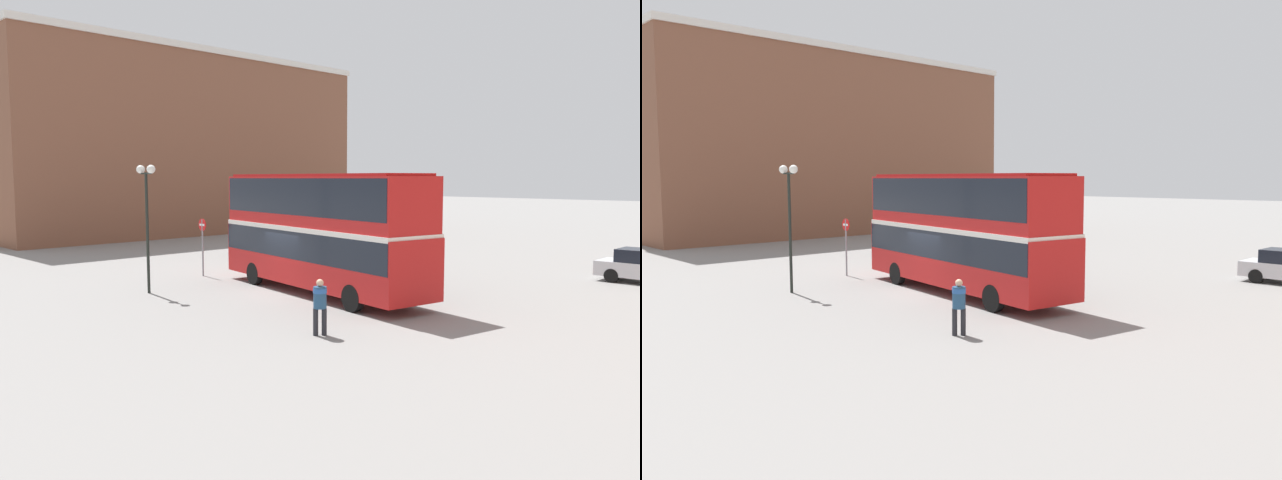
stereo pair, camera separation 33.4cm
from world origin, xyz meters
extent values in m
plane|color=gray|center=(0.00, 0.00, 0.00)|extent=(240.00, 240.00, 0.00)
cube|color=brown|center=(-27.83, 13.44, 7.45)|extent=(8.31, 32.04, 14.89)
cube|color=silver|center=(-27.83, 13.44, 15.14)|extent=(8.61, 32.34, 0.50)
cube|color=red|center=(1.13, 0.91, 1.56)|extent=(11.73, 4.44, 2.27)
cube|color=red|center=(1.13, 0.91, 3.77)|extent=(11.55, 4.34, 2.16)
cube|color=black|center=(1.13, 0.91, 2.07)|extent=(11.62, 4.45, 1.12)
cube|color=black|center=(1.13, 0.91, 4.03)|extent=(11.38, 4.34, 1.47)
cube|color=silver|center=(1.13, 0.91, 2.72)|extent=(11.62, 4.45, 0.20)
cube|color=maroon|center=(1.13, 0.91, 4.90)|extent=(11.01, 4.07, 0.10)
cylinder|color=black|center=(4.94, 1.46, 0.50)|extent=(1.03, 0.46, 1.00)
cylinder|color=black|center=(4.56, -0.84, 0.50)|extent=(1.03, 0.46, 1.00)
cylinder|color=black|center=(-2.07, 2.62, 0.50)|extent=(1.03, 0.46, 1.00)
cylinder|color=black|center=(-2.45, 0.33, 0.50)|extent=(1.03, 0.46, 1.00)
cylinder|color=#232328|center=(6.02, -4.14, 0.42)|extent=(0.16, 0.16, 0.84)
cylinder|color=#232328|center=(6.18, -3.93, 0.42)|extent=(0.16, 0.16, 0.84)
cylinder|color=navy|center=(6.10, -4.03, 1.17)|extent=(0.56, 0.56, 0.66)
cylinder|color=#28569E|center=(6.10, -4.03, 1.38)|extent=(0.60, 0.60, 0.15)
sphere|color=#D8A884|center=(6.10, -4.03, 1.62)|extent=(0.23, 0.23, 0.23)
cube|color=navy|center=(-9.70, 7.83, 0.60)|extent=(4.65, 2.02, 0.67)
cube|color=black|center=(-9.88, 7.84, 1.24)|extent=(2.45, 1.75, 0.59)
cylinder|color=black|center=(-8.25, 8.60, 0.31)|extent=(0.64, 0.25, 0.63)
cylinder|color=black|center=(-8.32, 6.95, 0.31)|extent=(0.64, 0.25, 0.63)
cylinder|color=black|center=(-11.08, 8.72, 0.31)|extent=(0.64, 0.25, 0.63)
cylinder|color=black|center=(-11.15, 7.07, 0.31)|extent=(0.64, 0.25, 0.63)
cylinder|color=black|center=(8.69, 13.92, 0.32)|extent=(0.64, 0.23, 0.64)
cylinder|color=black|center=(8.71, 12.27, 0.32)|extent=(0.64, 0.23, 0.64)
cylinder|color=black|center=(-3.92, -4.14, 2.51)|extent=(0.12, 0.12, 5.02)
cylinder|color=black|center=(-3.92, -4.14, 4.97)|extent=(0.84, 0.06, 0.06)
sphere|color=white|center=(-4.34, -4.14, 5.14)|extent=(0.35, 0.35, 0.35)
sphere|color=white|center=(-3.50, -4.14, 5.14)|extent=(0.35, 0.35, 0.35)
cylinder|color=gray|center=(-6.16, 0.09, 1.39)|extent=(0.08, 0.08, 2.78)
cylinder|color=red|center=(-6.16, 0.09, 2.51)|extent=(0.59, 0.03, 0.59)
cube|color=white|center=(-6.16, 0.09, 2.51)|extent=(0.41, 0.04, 0.10)
camera|label=1|loc=(19.30, -17.18, 4.79)|focal=35.00mm
camera|label=2|loc=(19.53, -16.94, 4.79)|focal=35.00mm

